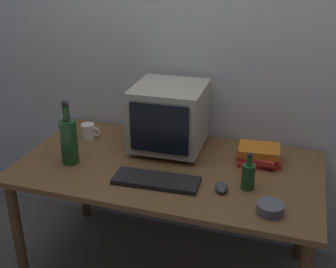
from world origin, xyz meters
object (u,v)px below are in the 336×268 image
object	(u,v)px
computer_mouse	(221,187)
mug	(89,131)
bottle_short	(248,175)
cd_spindle	(270,208)
crt_monitor	(169,117)
bottle_tall	(69,140)
keyboard	(156,180)
book_stack	(259,155)

from	to	relation	value
computer_mouse	mug	bearing A→B (deg)	142.75
computer_mouse	bottle_short	distance (m)	0.14
mug	cd_spindle	world-z (taller)	mug
bottle_short	mug	size ratio (longest dim) A/B	1.57
bottle_short	mug	distance (m)	1.02
crt_monitor	mug	size ratio (longest dim) A/B	3.32
cd_spindle	bottle_short	bearing A→B (deg)	125.27
bottle_tall	mug	world-z (taller)	bottle_tall
cd_spindle	mug	bearing A→B (deg)	157.74
keyboard	bottle_short	distance (m)	0.44
crt_monitor	mug	world-z (taller)	crt_monitor
keyboard	book_stack	size ratio (longest dim) A/B	1.70
bottle_tall	book_stack	bearing A→B (deg)	17.57
computer_mouse	cd_spindle	xyz separation A→B (m)	(0.24, -0.11, 0.00)
mug	cd_spindle	xyz separation A→B (m)	(1.10, -0.45, -0.02)
bottle_tall	mug	xyz separation A→B (m)	(-0.05, 0.30, -0.09)
crt_monitor	bottle_tall	xyz separation A→B (m)	(-0.45, -0.32, -0.06)
keyboard	bottle_tall	bearing A→B (deg)	169.96
computer_mouse	book_stack	world-z (taller)	book_stack
crt_monitor	computer_mouse	world-z (taller)	crt_monitor
bottle_short	cd_spindle	xyz separation A→B (m)	(0.12, -0.17, -0.05)
crt_monitor	computer_mouse	distance (m)	0.54
crt_monitor	bottle_short	world-z (taller)	crt_monitor
crt_monitor	cd_spindle	distance (m)	0.79
mug	bottle_short	bearing A→B (deg)	-15.85
keyboard	cd_spindle	distance (m)	0.56
crt_monitor	cd_spindle	world-z (taller)	crt_monitor
crt_monitor	book_stack	distance (m)	0.52
crt_monitor	keyboard	world-z (taller)	crt_monitor
keyboard	bottle_short	bearing A→B (deg)	7.92
bottle_tall	book_stack	size ratio (longest dim) A/B	1.41
crt_monitor	bottle_tall	size ratio (longest dim) A/B	1.14
crt_monitor	book_stack	bearing A→B (deg)	-2.57
computer_mouse	cd_spindle	distance (m)	0.26
crt_monitor	mug	bearing A→B (deg)	-177.77
crt_monitor	book_stack	xyz separation A→B (m)	(0.50, -0.02, -0.15)
crt_monitor	bottle_tall	distance (m)	0.55
book_stack	mug	xyz separation A→B (m)	(-1.00, 0.00, -0.00)
mug	cd_spindle	size ratio (longest dim) A/B	1.00
bottle_short	mug	world-z (taller)	bottle_short
crt_monitor	bottle_short	size ratio (longest dim) A/B	2.11
crt_monitor	keyboard	xyz separation A→B (m)	(0.05, -0.38, -0.18)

